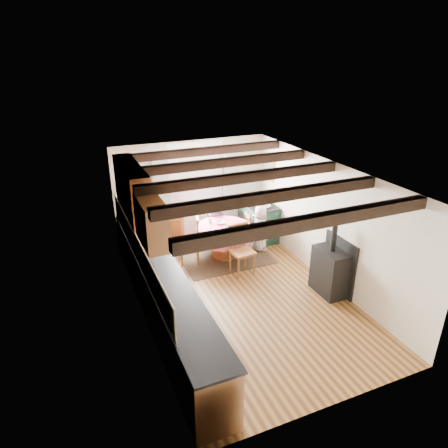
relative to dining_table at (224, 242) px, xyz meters
name	(u,v)px	position (x,y,z in m)	size (l,w,h in m)	color
floor	(240,296)	(-0.32, -1.56, -0.37)	(3.60, 5.50, 0.00)	#A07034
ceiling	(243,172)	(-0.32, -1.56, 2.03)	(3.60, 5.50, 0.00)	white
wall_back	(192,191)	(-0.32, 1.19, 0.83)	(3.60, 0.00, 2.40)	silver
wall_front	(341,331)	(-0.32, -4.31, 0.83)	(3.60, 0.00, 2.40)	silver
wall_left	(140,257)	(-2.12, -1.56, 0.83)	(0.00, 5.50, 2.40)	silver
wall_right	(326,222)	(1.48, -1.56, 0.83)	(0.00, 5.50, 2.40)	silver
beam_a	(313,222)	(-0.32, -3.56, 1.94)	(3.60, 0.16, 0.16)	black
beam_b	(273,196)	(-0.32, -2.56, 1.94)	(3.60, 0.16, 0.16)	black
beam_c	(243,177)	(-0.32, -1.56, 1.94)	(3.60, 0.16, 0.16)	black
beam_d	(220,163)	(-0.32, -0.56, 1.94)	(3.60, 0.16, 0.16)	black
beam_e	(202,151)	(-0.32, 0.44, 1.94)	(3.60, 0.16, 0.16)	black
splash_left	(137,249)	(-2.10, -1.26, 0.83)	(0.02, 4.50, 0.55)	beige
splash_back	(150,197)	(-1.32, 1.17, 0.83)	(1.40, 0.02, 0.55)	beige
base_cabinet_left	(161,293)	(-1.82, -1.56, 0.07)	(0.60, 5.30, 0.88)	brown
base_cabinet_back	(153,233)	(-1.37, 0.89, 0.07)	(1.30, 0.60, 0.88)	brown
worktop_left	(161,269)	(-1.80, -1.56, 0.53)	(0.64, 5.30, 0.04)	black
worktop_back	(152,215)	(-1.37, 0.87, 0.53)	(1.30, 0.64, 0.04)	black
wall_cabinet_glass	(132,189)	(-1.95, -0.36, 1.58)	(0.34, 1.80, 0.90)	brown
wall_cabinet_solid	(152,222)	(-1.95, -1.86, 1.53)	(0.34, 0.90, 0.70)	brown
window_frame	(195,175)	(-0.22, 1.18, 1.23)	(1.34, 0.03, 1.54)	white
window_pane	(195,175)	(-0.22, 1.18, 1.23)	(1.20, 0.01, 1.40)	white
curtain_left	(162,201)	(-1.07, 1.09, 0.73)	(0.35, 0.10, 2.10)	#B1B1B1
curtain_right	(230,192)	(0.63, 1.09, 0.73)	(0.35, 0.10, 2.10)	#B1B1B1
curtain_rod	(196,150)	(-0.22, 1.09, 1.83)	(0.03, 0.03, 2.00)	black
wall_picture	(268,168)	(1.45, 0.74, 1.33)	(0.04, 0.50, 0.60)	gold
wall_plate	(233,166)	(0.73, 1.16, 1.33)	(0.30, 0.30, 0.02)	silver
rug	(224,256)	(0.00, 0.00, -0.36)	(1.93, 1.50, 0.01)	black
dining_table	(224,242)	(0.00, 0.00, 0.00)	(1.21, 1.21, 0.73)	pink
chair_near	(242,250)	(0.06, -0.81, 0.16)	(0.45, 0.47, 1.05)	brown
chair_left	(189,239)	(-0.77, 0.09, 0.16)	(0.45, 0.47, 1.05)	brown
chair_right	(254,232)	(0.76, 0.04, 0.09)	(0.39, 0.41, 0.90)	brown
aga_range	(259,221)	(1.15, 0.55, 0.09)	(0.63, 0.98, 0.90)	#1B3D2F
cast_iron_stove	(331,260)	(1.26, -2.09, 0.33)	(0.42, 0.70, 1.39)	black
child_far	(215,221)	(0.05, 0.67, 0.22)	(0.43, 0.28, 1.17)	#484C5A
child_right	(260,228)	(0.89, 0.00, 0.17)	(0.52, 0.34, 1.06)	silver
bowl_a	(220,223)	(-0.02, 0.17, 0.39)	(0.21, 0.21, 0.05)	silver
bowl_b	(228,227)	(0.04, -0.15, 0.40)	(0.19, 0.19, 0.06)	silver
cup	(210,221)	(-0.20, 0.31, 0.41)	(0.10, 0.10, 0.09)	silver
canister_tall	(146,211)	(-1.50, 0.81, 0.66)	(0.13, 0.13, 0.22)	#262628
canister_wide	(155,209)	(-1.28, 0.93, 0.64)	(0.16, 0.16, 0.18)	#262628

